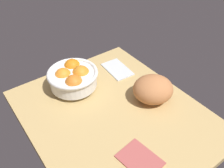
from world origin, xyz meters
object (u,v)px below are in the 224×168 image
object	(u,v)px
fruit_bowl	(73,77)
napkin_spare	(117,69)
bread_loaf	(153,89)
napkin_folded	(140,159)

from	to	relation	value
fruit_bowl	napkin_spare	world-z (taller)	fruit_bowl
bread_loaf	napkin_folded	xyz separation A→B (cm)	(-18.26, 22.45, -4.76)
napkin_folded	napkin_spare	world-z (taller)	same
bread_loaf	napkin_folded	bearing A→B (deg)	129.13
fruit_bowl	bread_loaf	size ratio (longest dim) A/B	1.32
fruit_bowl	napkin_spare	bearing A→B (deg)	-91.41
fruit_bowl	napkin_folded	distance (cm)	43.23
fruit_bowl	napkin_folded	size ratio (longest dim) A/B	1.59
fruit_bowl	bread_loaf	bearing A→B (deg)	-138.58
napkin_spare	napkin_folded	bearing A→B (deg)	151.16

